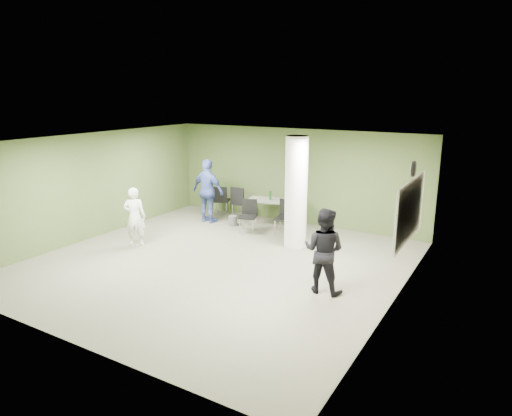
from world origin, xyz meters
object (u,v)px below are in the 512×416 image
Objects in this scene: man_blue at (208,191)px; chair_back_left at (221,198)px; man_black at (324,251)px; woman_white at (135,217)px; folding_table at (274,202)px.

chair_back_left is at bearing -76.36° from man_blue.
man_black is at bearing 154.33° from man_blue.
woman_white is at bearing 66.27° from chair_back_left.
man_blue is at bearing -128.49° from woman_white.
woman_white is at bearing -3.82° from man_black.
folding_table is 1.00× the size of man_black.
man_blue is at bearing -32.27° from man_black.
woman_white reaches higher than chair_back_left.
folding_table reaches higher than chair_back_left.
man_blue reaches higher than chair_back_left.
woman_white is at bearing -133.86° from folding_table.
man_blue is (-4.86, 2.84, 0.11)m from man_black.
chair_back_left is 3.56m from woman_white.
man_blue is at bearing -168.78° from folding_table.
chair_back_left is 0.62× the size of woman_white.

